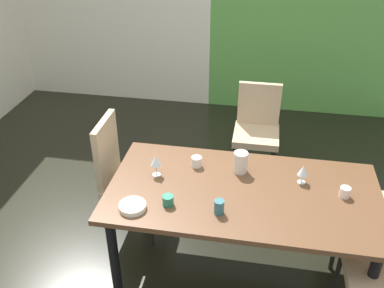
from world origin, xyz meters
TOP-DOWN VIEW (x-y plane):
  - ground_plane at (0.00, 0.00)m, footprint 5.20×5.58m
  - garden_window_panel at (1.34, 2.74)m, footprint 2.52×0.10m
  - dining_table at (0.73, -0.18)m, footprint 1.91×0.99m
  - chair_left_far at (-0.27, 0.13)m, footprint 0.45×0.44m
  - chair_right_far at (1.73, 0.13)m, footprint 0.44×0.44m
  - chair_head_far at (0.78, 1.18)m, footprint 0.44×0.45m
  - wine_glass_front at (0.09, -0.10)m, footprint 0.08×0.08m
  - wine_glass_left at (1.14, -0.01)m, footprint 0.08×0.08m
  - serving_bowl_south at (0.02, -0.50)m, footprint 0.18×0.18m
  - cup_east at (0.25, -0.42)m, footprint 0.08×0.08m
  - cup_west at (0.59, -0.44)m, footprint 0.07×0.07m
  - cup_center at (1.42, -0.12)m, footprint 0.07×0.07m
  - cup_rear at (0.36, 0.07)m, footprint 0.08×0.08m
  - pitcher_right at (0.69, 0.06)m, footprint 0.12×0.11m

SIDE VIEW (x-z plane):
  - ground_plane at x=0.00m, z-range -0.02..0.00m
  - chair_head_far at x=0.78m, z-range 0.07..1.02m
  - chair_left_far at x=-0.27m, z-range 0.05..1.10m
  - chair_right_far at x=1.73m, z-range 0.05..1.11m
  - dining_table at x=0.73m, z-range 0.30..1.06m
  - serving_bowl_south at x=0.02m, z-range 0.76..0.80m
  - cup_east at x=0.25m, z-range 0.76..0.83m
  - cup_center at x=1.42m, z-range 0.76..0.83m
  - cup_rear at x=0.36m, z-range 0.76..0.84m
  - cup_west at x=0.59m, z-range 0.76..0.86m
  - pitcher_right at x=0.69m, z-range 0.76..0.92m
  - wine_glass_left at x=1.14m, z-range 0.79..0.93m
  - wine_glass_front at x=0.09m, z-range 0.80..0.97m
  - garden_window_panel at x=1.34m, z-range 0.00..2.74m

